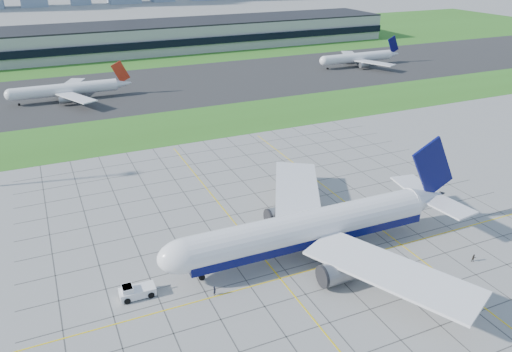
{
  "coord_description": "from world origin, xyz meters",
  "views": [
    {
      "loc": [
        -45.22,
        -69.45,
        55.78
      ],
      "look_at": [
        -1.67,
        27.46,
        7.0
      ],
      "focal_mm": 35.0,
      "sensor_mm": 36.0,
      "label": 1
    }
  ],
  "objects_px": {
    "distant_jet_1": "(67,89)",
    "distant_jet_2": "(358,57)",
    "pushback_tug": "(136,291)",
    "crew_far": "(474,258)",
    "crew_near": "(215,291)",
    "airliner": "(311,228)"
  },
  "relations": [
    {
      "from": "distant_jet_1",
      "to": "distant_jet_2",
      "type": "bearing_deg",
      "value": 2.07
    },
    {
      "from": "pushback_tug",
      "to": "crew_far",
      "type": "relative_size",
      "value": 5.65
    },
    {
      "from": "distant_jet_1",
      "to": "distant_jet_2",
      "type": "height_order",
      "value": "same"
    },
    {
      "from": "distant_jet_1",
      "to": "distant_jet_2",
      "type": "distance_m",
      "value": 142.43
    },
    {
      "from": "crew_far",
      "to": "crew_near",
      "type": "bearing_deg",
      "value": -174.62
    },
    {
      "from": "airliner",
      "to": "crew_far",
      "type": "bearing_deg",
      "value": -29.24
    },
    {
      "from": "airliner",
      "to": "crew_far",
      "type": "relative_size",
      "value": 41.33
    },
    {
      "from": "crew_far",
      "to": "airliner",
      "type": "bearing_deg",
      "value": 167.92
    },
    {
      "from": "crew_far",
      "to": "distant_jet_2",
      "type": "height_order",
      "value": "distant_jet_2"
    },
    {
      "from": "pushback_tug",
      "to": "distant_jet_2",
      "type": "xyz_separation_m",
      "value": [
        143.68,
        140.18,
        3.37
      ]
    },
    {
      "from": "airliner",
      "to": "distant_jet_2",
      "type": "distance_m",
      "value": 177.83
    },
    {
      "from": "pushback_tug",
      "to": "distant_jet_2",
      "type": "distance_m",
      "value": 200.77
    },
    {
      "from": "distant_jet_2",
      "to": "airliner",
      "type": "bearing_deg",
      "value": -127.76
    },
    {
      "from": "crew_far",
      "to": "distant_jet_2",
      "type": "bearing_deg",
      "value": 80.4
    },
    {
      "from": "crew_near",
      "to": "crew_far",
      "type": "xyz_separation_m",
      "value": [
        49.52,
        -10.98,
        -0.09
      ]
    },
    {
      "from": "distant_jet_1",
      "to": "distant_jet_2",
      "type": "xyz_separation_m",
      "value": [
        142.34,
        5.15,
        -0.0
      ]
    },
    {
      "from": "crew_near",
      "to": "pushback_tug",
      "type": "bearing_deg",
      "value": 111.72
    },
    {
      "from": "crew_far",
      "to": "pushback_tug",
      "type": "bearing_deg",
      "value": -176.74
    },
    {
      "from": "pushback_tug",
      "to": "crew_near",
      "type": "relative_size",
      "value": 5.09
    },
    {
      "from": "crew_near",
      "to": "crew_far",
      "type": "relative_size",
      "value": 1.11
    },
    {
      "from": "airliner",
      "to": "crew_near",
      "type": "distance_m",
      "value": 23.06
    },
    {
      "from": "airliner",
      "to": "crew_near",
      "type": "bearing_deg",
      "value": -166.81
    }
  ]
}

